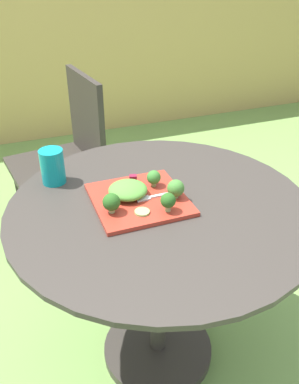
% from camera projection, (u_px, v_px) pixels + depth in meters
% --- Properties ---
extents(ground_plane, '(12.00, 12.00, 0.00)m').
position_uv_depth(ground_plane, '(158.00, 351.00, 1.70)').
color(ground_plane, '#70994C').
extents(bamboo_fence, '(8.00, 0.08, 1.33)m').
position_uv_depth(bamboo_fence, '(49.00, 57.00, 3.25)').
color(bamboo_fence, tan).
rests_on(bamboo_fence, ground_plane).
extents(patio_table, '(0.99, 0.99, 0.73)m').
position_uv_depth(patio_table, '(159.00, 260.00, 1.44)').
color(patio_table, '#38332D').
rests_on(patio_table, ground_plane).
extents(patio_chair, '(0.50, 0.50, 0.90)m').
position_uv_depth(patio_chair, '(69.00, 148.00, 2.15)').
color(patio_chair, '#332D28').
rests_on(patio_chair, ground_plane).
extents(salad_plate, '(0.29, 0.29, 0.01)m').
position_uv_depth(salad_plate, '(139.00, 199.00, 1.32)').
color(salad_plate, '#AD3323').
rests_on(salad_plate, patio_table).
extents(drinking_glass, '(0.08, 0.08, 0.12)m').
position_uv_depth(drinking_glass, '(53.00, 168.00, 1.40)').
color(drinking_glass, '#0F8C93').
rests_on(drinking_glass, patio_table).
extents(fork, '(0.15, 0.02, 0.00)m').
position_uv_depth(fork, '(154.00, 196.00, 1.32)').
color(fork, silver).
rests_on(fork, salad_plate).
extents(lettuce_mound, '(0.13, 0.12, 0.04)m').
position_uv_depth(lettuce_mound, '(128.00, 190.00, 1.32)').
color(lettuce_mound, '#519338').
rests_on(lettuce_mound, salad_plate).
extents(broccoli_floret_0, '(0.05, 0.05, 0.06)m').
position_uv_depth(broccoli_floret_0, '(111.00, 202.00, 1.23)').
color(broccoli_floret_0, '#99B770').
rests_on(broccoli_floret_0, salad_plate).
extents(broccoli_floret_1, '(0.06, 0.06, 0.06)m').
position_uv_depth(broccoli_floret_1, '(176.00, 188.00, 1.31)').
color(broccoli_floret_1, '#99B770').
rests_on(broccoli_floret_1, salad_plate).
extents(broccoli_floret_2, '(0.05, 0.05, 0.06)m').
position_uv_depth(broccoli_floret_2, '(167.00, 201.00, 1.23)').
color(broccoli_floret_2, '#99B770').
rests_on(broccoli_floret_2, salad_plate).
extents(broccoli_floret_3, '(0.05, 0.05, 0.06)m').
position_uv_depth(broccoli_floret_3, '(154.00, 177.00, 1.37)').
color(broccoli_floret_3, '#99B770').
rests_on(broccoli_floret_3, salad_plate).
extents(cucumber_slice_0, '(0.05, 0.05, 0.01)m').
position_uv_depth(cucumber_slice_0, '(142.00, 212.00, 1.24)').
color(cucumber_slice_0, '#8EB766').
rests_on(cucumber_slice_0, salad_plate).
extents(beet_chunk_0, '(0.03, 0.03, 0.02)m').
position_uv_depth(beet_chunk_0, '(133.00, 178.00, 1.40)').
color(beet_chunk_0, maroon).
rests_on(beet_chunk_0, salad_plate).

